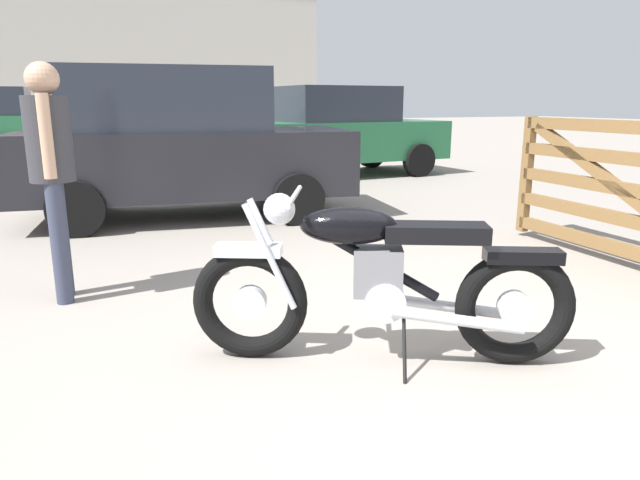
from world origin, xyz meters
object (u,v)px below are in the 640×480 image
object	(u,v)px
bystander	(51,158)
red_hatchback_near	(192,119)
vintage_motorcycle	(378,282)
dark_sedan_left	(179,142)
pale_sedan_back	(335,132)

from	to	relation	value
bystander	red_hatchback_near	xyz separation A→B (m)	(3.36, 12.04, -0.10)
vintage_motorcycle	dark_sedan_left	xyz separation A→B (m)	(-0.23, 4.51, 0.47)
vintage_motorcycle	red_hatchback_near	world-z (taller)	red_hatchback_near
pale_sedan_back	bystander	bearing A→B (deg)	-133.72
bystander	pale_sedan_back	world-z (taller)	pale_sedan_back
vintage_motorcycle	red_hatchback_near	xyz separation A→B (m)	(1.77, 13.82, 0.47)
dark_sedan_left	vintage_motorcycle	bearing A→B (deg)	-78.36
bystander	dark_sedan_left	distance (m)	3.05
red_hatchback_near	vintage_motorcycle	bearing A→B (deg)	-93.98
dark_sedan_left	red_hatchback_near	xyz separation A→B (m)	(2.00, 9.31, 0.00)
pale_sedan_back	dark_sedan_left	bearing A→B (deg)	-143.13
pale_sedan_back	dark_sedan_left	xyz separation A→B (m)	(-3.45, -2.92, 0.08)
bystander	dark_sedan_left	world-z (taller)	dark_sedan_left
dark_sedan_left	pale_sedan_back	bearing A→B (deg)	48.87
vintage_motorcycle	pale_sedan_back	bearing A→B (deg)	-86.47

